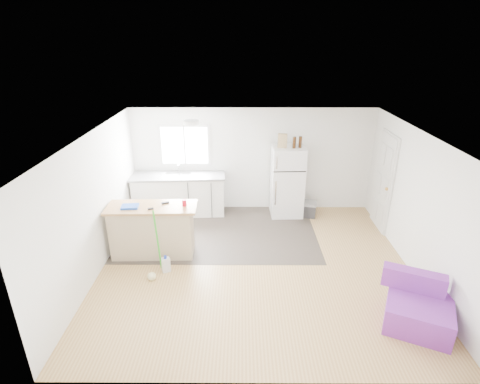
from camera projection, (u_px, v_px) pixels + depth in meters
name	position (u px, v px, depth m)	size (l,w,h in m)	color
room	(256.00, 205.00, 6.34)	(5.51, 5.01, 2.41)	#A87946
vinyl_zone	(219.00, 232.00, 7.96)	(4.05, 2.50, 0.00)	#302924
window	(185.00, 145.00, 8.50)	(1.18, 0.06, 0.98)	white
interior_door	(384.00, 182.00, 7.82)	(0.11, 0.92, 2.10)	white
ceiling_fixture	(191.00, 122.00, 7.00)	(0.30, 0.30, 0.07)	white
kitchen_cabinets	(179.00, 194.00, 8.62)	(2.15, 0.78, 1.23)	white
peninsula	(153.00, 230.00, 6.97)	(1.64, 0.66, 1.00)	tan
refrigerator	(287.00, 181.00, 8.47)	(0.74, 0.70, 1.61)	white
cooler	(306.00, 209.00, 8.60)	(0.52, 0.41, 0.35)	#2E2E30
purple_seat	(417.00, 308.00, 5.34)	(1.13, 1.13, 0.71)	purple
cleaner_jug	(166.00, 265.00, 6.57)	(0.17, 0.15, 0.32)	silver
mop	(153.00, 267.00, 6.34)	(0.23, 0.37, 1.34)	green
red_cup	(184.00, 203.00, 6.77)	(0.08, 0.08, 0.12)	red
blue_tray	(130.00, 207.00, 6.72)	(0.30, 0.22, 0.04)	#123EAC
tool_a	(165.00, 203.00, 6.88)	(0.14, 0.05, 0.03)	black
tool_b	(151.00, 209.00, 6.65)	(0.10, 0.04, 0.03)	black
cardboard_box	(282.00, 141.00, 8.07)	(0.20, 0.10, 0.30)	tan
bottle_left	(294.00, 143.00, 8.03)	(0.07, 0.07, 0.25)	#371C0A
bottle_right	(300.00, 142.00, 8.07)	(0.07, 0.07, 0.25)	#371C0A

